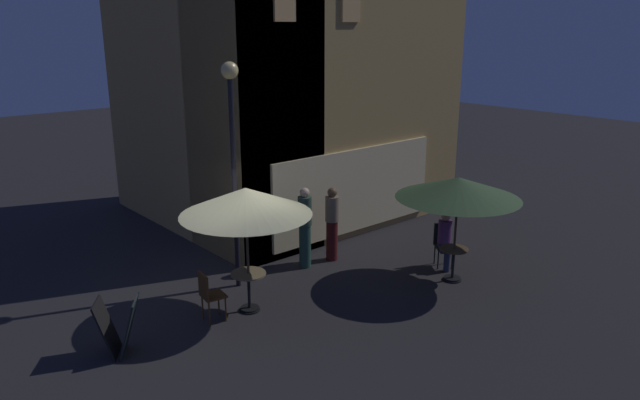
{
  "coord_description": "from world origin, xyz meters",
  "views": [
    {
      "loc": [
        -5.38,
        -9.04,
        5.21
      ],
      "look_at": [
        2.1,
        -0.4,
        1.85
      ],
      "focal_mm": 33.23,
      "sensor_mm": 36.0,
      "label": 1
    }
  ],
  "objects_px": {
    "cafe_table_0": "(249,284)",
    "cafe_chair_1": "(443,241)",
    "cafe_chair_0": "(209,292)",
    "menu_sandwich_board": "(118,327)",
    "street_lamp_near_corner": "(232,134)",
    "patio_umbrella_1": "(458,188)",
    "cafe_table_1": "(453,259)",
    "patio_umbrella_0": "(246,202)",
    "patron_standing_2": "(332,223)",
    "patron_standing_1": "(305,227)",
    "patron_seated_0": "(445,237)"
  },
  "relations": [
    {
      "from": "menu_sandwich_board",
      "to": "patron_standing_1",
      "type": "distance_m",
      "value": 4.76
    },
    {
      "from": "patio_umbrella_1",
      "to": "cafe_chair_0",
      "type": "distance_m",
      "value": 5.38
    },
    {
      "from": "patron_standing_1",
      "to": "patron_standing_2",
      "type": "distance_m",
      "value": 0.75
    },
    {
      "from": "patron_seated_0",
      "to": "patron_standing_1",
      "type": "distance_m",
      "value": 3.12
    },
    {
      "from": "patio_umbrella_1",
      "to": "cafe_chair_1",
      "type": "distance_m",
      "value": 1.69
    },
    {
      "from": "street_lamp_near_corner",
      "to": "cafe_chair_1",
      "type": "bearing_deg",
      "value": -26.68
    },
    {
      "from": "menu_sandwich_board",
      "to": "cafe_chair_1",
      "type": "relative_size",
      "value": 0.98
    },
    {
      "from": "cafe_table_0",
      "to": "cafe_chair_1",
      "type": "bearing_deg",
      "value": -12.12
    },
    {
      "from": "patio_umbrella_1",
      "to": "cafe_chair_0",
      "type": "xyz_separation_m",
      "value": [
        -4.87,
        1.78,
        -1.45
      ]
    },
    {
      "from": "street_lamp_near_corner",
      "to": "patio_umbrella_0",
      "type": "distance_m",
      "value": 1.57
    },
    {
      "from": "cafe_chair_0",
      "to": "patron_standing_1",
      "type": "distance_m",
      "value": 3.09
    },
    {
      "from": "cafe_table_0",
      "to": "cafe_chair_0",
      "type": "distance_m",
      "value": 0.81
    },
    {
      "from": "patio_umbrella_1",
      "to": "patron_seated_0",
      "type": "xyz_separation_m",
      "value": [
        0.43,
        0.56,
        -1.33
      ]
    },
    {
      "from": "patron_standing_1",
      "to": "patron_seated_0",
      "type": "bearing_deg",
      "value": 157.79
    },
    {
      "from": "patio_umbrella_0",
      "to": "patron_standing_2",
      "type": "relative_size",
      "value": 1.4
    },
    {
      "from": "cafe_chair_1",
      "to": "menu_sandwich_board",
      "type": "bearing_deg",
      "value": -61.29
    },
    {
      "from": "menu_sandwich_board",
      "to": "cafe_chair_1",
      "type": "height_order",
      "value": "cafe_chair_1"
    },
    {
      "from": "patron_standing_1",
      "to": "patron_standing_2",
      "type": "xyz_separation_m",
      "value": [
        0.74,
        -0.07,
        -0.06
      ]
    },
    {
      "from": "patron_seated_0",
      "to": "patio_umbrella_0",
      "type": "bearing_deg",
      "value": -66.4
    },
    {
      "from": "patio_umbrella_0",
      "to": "patron_standing_2",
      "type": "bearing_deg",
      "value": 16.86
    },
    {
      "from": "cafe_chair_0",
      "to": "cafe_chair_1",
      "type": "distance_m",
      "value": 5.5
    },
    {
      "from": "cafe_chair_0",
      "to": "patron_standing_2",
      "type": "relative_size",
      "value": 0.56
    },
    {
      "from": "menu_sandwich_board",
      "to": "cafe_chair_1",
      "type": "distance_m",
      "value": 7.17
    },
    {
      "from": "cafe_table_1",
      "to": "patio_umbrella_1",
      "type": "relative_size",
      "value": 0.28
    },
    {
      "from": "cafe_chair_0",
      "to": "patron_standing_2",
      "type": "distance_m",
      "value": 3.79
    },
    {
      "from": "cafe_chair_0",
      "to": "patron_standing_1",
      "type": "xyz_separation_m",
      "value": [
        2.96,
        0.84,
        0.36
      ]
    },
    {
      "from": "menu_sandwich_board",
      "to": "patio_umbrella_1",
      "type": "distance_m",
      "value": 6.98
    },
    {
      "from": "menu_sandwich_board",
      "to": "cafe_chair_0",
      "type": "bearing_deg",
      "value": 34.6
    },
    {
      "from": "street_lamp_near_corner",
      "to": "patio_umbrella_1",
      "type": "height_order",
      "value": "street_lamp_near_corner"
    },
    {
      "from": "patio_umbrella_0",
      "to": "street_lamp_near_corner",
      "type": "bearing_deg",
      "value": 66.88
    },
    {
      "from": "menu_sandwich_board",
      "to": "cafe_table_0",
      "type": "xyz_separation_m",
      "value": [
        2.5,
        -0.1,
        0.04
      ]
    },
    {
      "from": "cafe_chair_1",
      "to": "patron_standing_1",
      "type": "bearing_deg",
      "value": -91.18
    },
    {
      "from": "street_lamp_near_corner",
      "to": "cafe_table_1",
      "type": "bearing_deg",
      "value": -37.39
    },
    {
      "from": "cafe_table_0",
      "to": "cafe_chair_0",
      "type": "relative_size",
      "value": 0.8
    },
    {
      "from": "cafe_table_0",
      "to": "patio_umbrella_1",
      "type": "xyz_separation_m",
      "value": [
        4.07,
        -1.67,
        1.5
      ]
    },
    {
      "from": "cafe_chair_1",
      "to": "patron_seated_0",
      "type": "height_order",
      "value": "patron_seated_0"
    },
    {
      "from": "patron_standing_1",
      "to": "patron_standing_2",
      "type": "bearing_deg",
      "value": -166.51
    },
    {
      "from": "patio_umbrella_1",
      "to": "patron_seated_0",
      "type": "relative_size",
      "value": 2.02
    },
    {
      "from": "menu_sandwich_board",
      "to": "patio_umbrella_0",
      "type": "bearing_deg",
      "value": 31.87
    },
    {
      "from": "cafe_table_0",
      "to": "cafe_chair_0",
      "type": "height_order",
      "value": "cafe_chair_0"
    },
    {
      "from": "patio_umbrella_0",
      "to": "patron_seated_0",
      "type": "bearing_deg",
      "value": -13.79
    },
    {
      "from": "street_lamp_near_corner",
      "to": "patron_standing_2",
      "type": "bearing_deg",
      "value": -4.86
    },
    {
      "from": "cafe_table_1",
      "to": "patio_umbrella_0",
      "type": "xyz_separation_m",
      "value": [
        -4.07,
        1.67,
        1.69
      ]
    },
    {
      "from": "menu_sandwich_board",
      "to": "patio_umbrella_0",
      "type": "height_order",
      "value": "patio_umbrella_0"
    },
    {
      "from": "cafe_table_1",
      "to": "patio_umbrella_0",
      "type": "bearing_deg",
      "value": 157.71
    },
    {
      "from": "cafe_table_0",
      "to": "cafe_table_1",
      "type": "xyz_separation_m",
      "value": [
        4.07,
        -1.67,
        -0.06
      ]
    },
    {
      "from": "cafe_table_1",
      "to": "cafe_chair_1",
      "type": "bearing_deg",
      "value": 52.61
    },
    {
      "from": "cafe_table_1",
      "to": "patron_seated_0",
      "type": "xyz_separation_m",
      "value": [
        0.43,
        0.56,
        0.23
      ]
    },
    {
      "from": "patio_umbrella_0",
      "to": "cafe_chair_1",
      "type": "bearing_deg",
      "value": -12.12
    },
    {
      "from": "street_lamp_near_corner",
      "to": "cafe_chair_0",
      "type": "distance_m",
      "value": 3.06
    }
  ]
}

